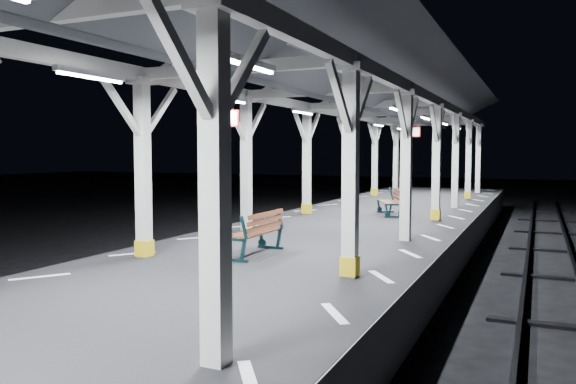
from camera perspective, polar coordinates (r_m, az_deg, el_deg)
The scene contains 7 objects.
ground at distance 8.42m, azimuth -11.94°, elevation -16.62°, with size 120.00×120.00×0.00m, color black.
platform at distance 8.26m, azimuth -11.99°, elevation -13.38°, with size 6.00×50.00×1.00m, color black.
hazard_stripes_left at distance 9.74m, azimuth -23.88°, elevation -7.89°, with size 1.00×48.00×0.01m, color silver.
hazard_stripes_right at distance 7.01m, azimuth 4.74°, elevation -12.19°, with size 1.00×48.00×0.01m, color silver.
canopy at distance 8.03m, azimuth -12.51°, elevation 15.43°, with size 5.40×49.00×4.65m.
bench_mid at distance 10.71m, azimuth -3.12°, elevation -4.06°, with size 0.59×1.56×0.84m.
bench_far at distance 17.77m, azimuth 10.53°, elevation -0.92°, with size 1.12×1.61×0.82m.
Camera 1 is at (4.67, -6.35, 2.96)m, focal length 35.00 mm.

